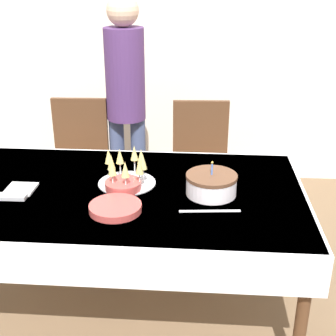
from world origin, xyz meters
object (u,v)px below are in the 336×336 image
Objects in this scene: person_standing at (126,91)px; champagne_tray at (126,168)px; birthday_cake at (211,184)px; dining_chair_far_right at (200,163)px; plate_stack_dessert at (123,186)px; plate_stack_main at (115,208)px; dining_chair_far_left at (80,160)px.

champagne_tray is at bearing -81.15° from person_standing.
birthday_cake is 1.23m from person_standing.
person_standing is (-0.55, 0.14, 0.48)m from dining_chair_far_right.
birthday_cake is at bearing -86.22° from dining_chair_far_right.
plate_stack_dessert is 0.12× the size of person_standing.
plate_stack_main is 1.30m from person_standing.
birthday_cake reaches higher than plate_stack_dessert.
person_standing reaches higher than plate_stack_main.
dining_chair_far_right is at bearing 70.10° from plate_stack_main.
dining_chair_far_left reaches higher than champagne_tray.
dining_chair_far_right reaches higher than birthday_cake.
dining_chair_far_right is 1.00m from plate_stack_dessert.
birthday_cake reaches higher than champagne_tray.
dining_chair_far_left is 1.03m from plate_stack_dessert.
person_standing reaches higher than champagne_tray.
dining_chair_far_left reaches higher than plate_stack_main.
dining_chair_far_left reaches higher than plate_stack_dessert.
person_standing reaches higher than dining_chair_far_left.
plate_stack_main is at bearing -67.02° from dining_chair_far_left.
champagne_tray is 1.23× the size of plate_stack_main.
plate_stack_dessert is (-0.01, -0.08, -0.07)m from champagne_tray.
dining_chair_far_right reaches higher than plate_stack_main.
dining_chair_far_left is at bearing 112.98° from plate_stack_main.
champagne_tray is at bearing -116.15° from dining_chair_far_right.
person_standing reaches higher than dining_chair_far_right.
person_standing is (-0.61, 1.04, 0.22)m from birthday_cake.
dining_chair_far_right is at bearing 93.78° from birthday_cake.
plate_stack_dessert reaches higher than plate_stack_main.
dining_chair_far_left is 1.00× the size of dining_chair_far_right.
person_standing is at bearing 96.34° from plate_stack_main.
birthday_cake is at bearing -1.87° from plate_stack_dessert.
dining_chair_far_right is 1.22m from plate_stack_main.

